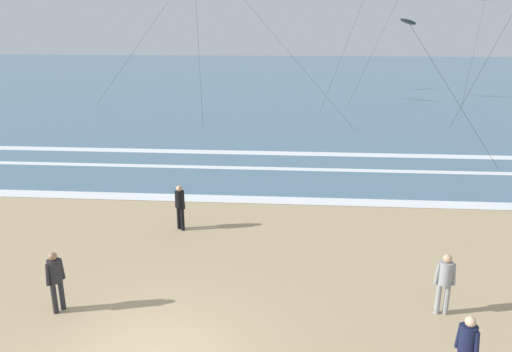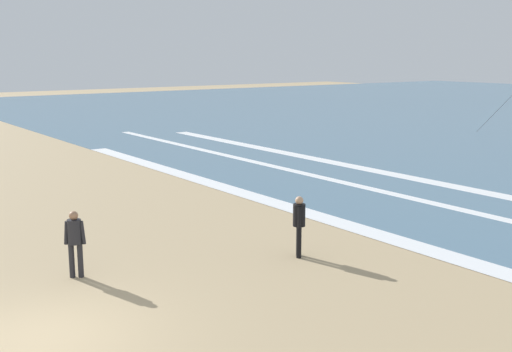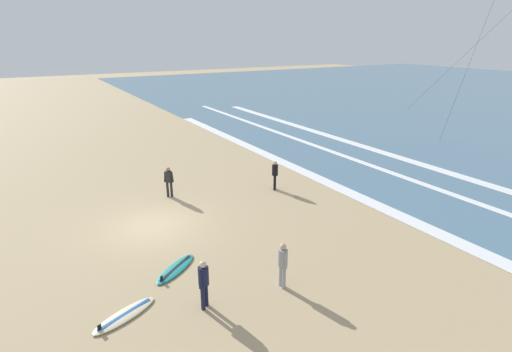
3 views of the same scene
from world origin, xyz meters
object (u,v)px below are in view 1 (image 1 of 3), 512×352
(surfer_background_far, at_px, (445,279))
(surfer_mid_group, at_px, (180,203))
(kite_black_far_left, at_px, (408,22))
(surfer_foreground_main, at_px, (55,276))
(surfer_left_far, at_px, (467,346))

(surfer_background_far, bearing_deg, surfer_mid_group, 148.50)
(kite_black_far_left, bearing_deg, surfer_background_far, -97.15)
(surfer_background_far, bearing_deg, kite_black_far_left, 82.85)
(surfer_foreground_main, distance_m, kite_black_far_left, 20.81)
(surfer_foreground_main, distance_m, surfer_background_far, 9.42)
(surfer_foreground_main, bearing_deg, surfer_mid_group, 70.10)
(surfer_foreground_main, bearing_deg, surfer_background_far, 3.69)
(surfer_mid_group, relative_size, surfer_left_far, 1.00)
(surfer_foreground_main, relative_size, kite_black_far_left, 0.23)
(surfer_foreground_main, height_order, kite_black_far_left, kite_black_far_left)
(surfer_foreground_main, bearing_deg, surfer_left_far, -12.48)
(surfer_foreground_main, xyz_separation_m, surfer_background_far, (9.40, 0.61, 0.00))
(surfer_foreground_main, bearing_deg, kite_black_far_left, 55.23)
(surfer_left_far, relative_size, kite_black_far_left, 0.23)
(surfer_mid_group, relative_size, surfer_foreground_main, 1.00)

